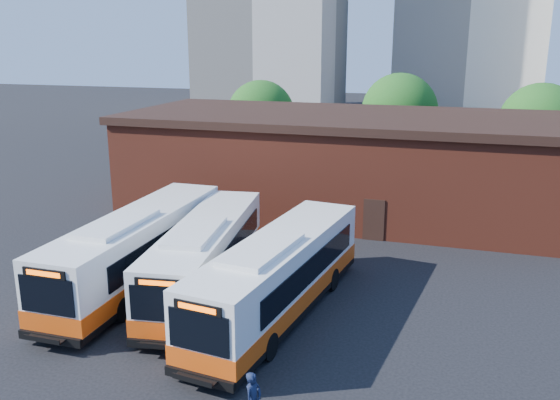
% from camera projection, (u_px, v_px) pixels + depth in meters
% --- Properties ---
extents(ground, '(220.00, 220.00, 0.00)m').
position_uv_depth(ground, '(233.00, 350.00, 21.78)').
color(ground, black).
extents(bus_west, '(2.80, 13.15, 3.57)m').
position_uv_depth(bus_west, '(138.00, 252.00, 27.21)').
color(bus_west, white).
rests_on(bus_west, ground).
extents(bus_midwest, '(4.17, 12.51, 3.36)m').
position_uv_depth(bus_midwest, '(206.00, 259.00, 26.67)').
color(bus_midwest, white).
rests_on(bus_midwest, ground).
extents(bus_mideast, '(4.13, 12.93, 3.47)m').
position_uv_depth(bus_mideast, '(278.00, 279.00, 24.26)').
color(bus_mideast, white).
rests_on(bus_mideast, ground).
extents(depot_building, '(28.60, 12.60, 6.40)m').
position_uv_depth(depot_building, '(344.00, 161.00, 39.35)').
color(depot_building, maroon).
rests_on(depot_building, ground).
extents(tree_west, '(6.00, 6.00, 7.65)m').
position_uv_depth(tree_west, '(261.00, 114.00, 52.93)').
color(tree_west, '#382314').
rests_on(tree_west, ground).
extents(tree_mid, '(6.56, 6.56, 8.36)m').
position_uv_depth(tree_mid, '(399.00, 111.00, 51.20)').
color(tree_mid, '#382314').
rests_on(tree_mid, ground).
extents(tree_east, '(6.24, 6.24, 7.96)m').
position_uv_depth(tree_east, '(540.00, 124.00, 45.32)').
color(tree_east, '#382314').
rests_on(tree_east, ground).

